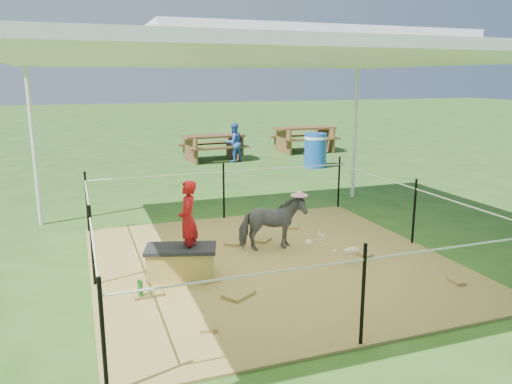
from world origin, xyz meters
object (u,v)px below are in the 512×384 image
object	(u,v)px
foal	(351,249)
pony	(272,223)
straw_bale	(181,264)
green_bottle	(140,290)
trash_barrel	(315,150)
distant_person	(234,143)
picnic_table_near	(213,148)
woman	(188,212)
picnic_table_far	(304,139)

from	to	relation	value
foal	pony	bearing A→B (deg)	127.55
straw_bale	green_bottle	xyz separation A→B (m)	(-0.55, -0.45, -0.07)
straw_bale	trash_barrel	bearing A→B (deg)	52.40
distant_person	picnic_table_near	bearing A→B (deg)	-63.84
green_bottle	foal	bearing A→B (deg)	2.86
distant_person	pony	bearing A→B (deg)	59.24
green_bottle	distant_person	distance (m)	9.48
straw_bale	picnic_table_near	distance (m)	9.18
foal	picnic_table_near	size ratio (longest dim) A/B	0.42
trash_barrel	woman	bearing A→B (deg)	-127.05
foal	straw_bale	bearing A→B (deg)	168.83
pony	picnic_table_far	world-z (taller)	picnic_table_far
distant_person	woman	bearing A→B (deg)	51.76
pony	foal	world-z (taller)	pony
green_bottle	pony	size ratio (longest dim) A/B	0.24
green_bottle	picnic_table_near	size ratio (longest dim) A/B	0.12
picnic_table_near	pony	bearing A→B (deg)	-104.43
pony	picnic_table_near	size ratio (longest dim) A/B	0.51
green_bottle	pony	xyz separation A→B (m)	(1.97, 1.03, 0.28)
picnic_table_near	distant_person	size ratio (longest dim) A/B	1.59
green_bottle	distant_person	world-z (taller)	distant_person
trash_barrel	distant_person	world-z (taller)	distant_person
straw_bale	pony	size ratio (longest dim) A/B	0.86
picnic_table_near	green_bottle	bearing A→B (deg)	-114.90
woman	trash_barrel	world-z (taller)	woman
woman	picnic_table_near	xyz separation A→B (m)	(2.64, 8.76, -0.48)
green_bottle	distant_person	size ratio (longest dim) A/B	0.19
green_bottle	trash_barrel	distance (m)	9.05
pony	trash_barrel	xyz separation A→B (m)	(3.68, 6.04, 0.05)
straw_bale	picnic_table_far	size ratio (longest dim) A/B	0.40
woman	green_bottle	bearing A→B (deg)	-38.87
green_bottle	trash_barrel	bearing A→B (deg)	51.38
straw_bale	pony	bearing A→B (deg)	22.16
foal	distant_person	distance (m)	8.62
foal	trash_barrel	xyz separation A→B (m)	(2.92, 6.93, 0.23)
foal	picnic_table_near	bearing A→B (deg)	83.46
woman	trash_barrel	bearing A→B (deg)	159.38
foal	picnic_table_far	world-z (taller)	picnic_table_far
distant_person	straw_bale	bearing A→B (deg)	51.15
trash_barrel	picnic_table_far	world-z (taller)	trash_barrel
trash_barrel	distant_person	size ratio (longest dim) A/B	0.82
trash_barrel	picnic_table_near	size ratio (longest dim) A/B	0.52
trash_barrel	picnic_table_near	bearing A→B (deg)	137.69
straw_bale	distant_person	size ratio (longest dim) A/B	0.69
straw_bale	green_bottle	world-z (taller)	straw_bale
green_bottle	picnic_table_far	distance (m)	11.95
pony	picnic_table_near	xyz separation A→B (m)	(1.33, 8.18, -0.04)
foal	trash_barrel	size ratio (longest dim) A/B	0.82
foal	picnic_table_far	size ratio (longest dim) A/B	0.39
foal	picnic_table_near	xyz separation A→B (m)	(0.56, 9.07, 0.14)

